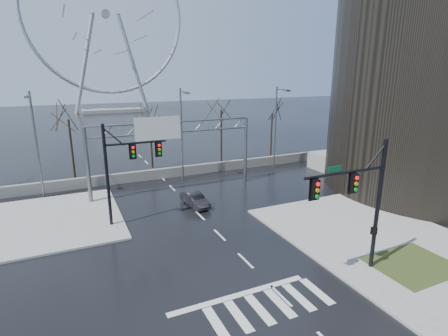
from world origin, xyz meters
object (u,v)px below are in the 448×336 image
signal_mast_far (122,165)px  signal_mast_near (362,196)px  car (195,199)px  sign_gantry (170,141)px  ferris_wheel (106,21)px

signal_mast_far → signal_mast_near: bearing=-49.7°
car → sign_gantry: bearing=92.5°
signal_mast_far → car: 7.67m
ferris_wheel → sign_gantry: bearing=-93.8°
ferris_wheel → car: 88.57m
sign_gantry → signal_mast_near: bearing=-73.8°
signal_mast_far → car: signal_mast_far is taller
signal_mast_near → car: (-4.75, 14.35, -4.26)m
car → signal_mast_near: bearing=-78.5°
signal_mast_far → car: size_ratio=2.16×
ferris_wheel → car: size_ratio=13.72×
signal_mast_near → car: bearing=108.3°
signal_mast_near → sign_gantry: signal_mast_near is taller
signal_mast_near → ferris_wheel: bearing=90.1°
car → ferris_wheel: bearing=80.1°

